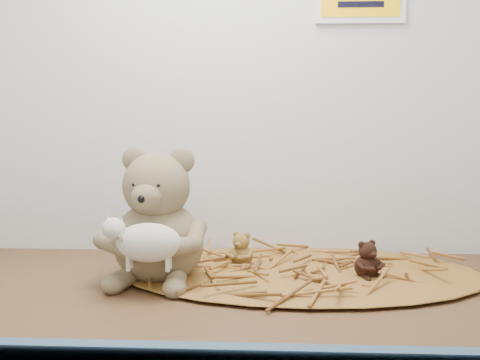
# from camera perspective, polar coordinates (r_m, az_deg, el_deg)

# --- Properties ---
(alcove_shell) EXTENTS (1.20, 0.60, 0.90)m
(alcove_shell) POSITION_cam_1_polar(r_m,az_deg,el_deg) (1.08, -3.57, 14.07)
(alcove_shell) COLOR #3A2214
(alcove_shell) RESTS_ON ground
(front_rail) EXTENTS (1.19, 0.02, 0.04)m
(front_rail) POSITION_cam_1_polar(r_m,az_deg,el_deg) (0.77, -6.63, -16.47)
(front_rail) COLOR #3E6177
(front_rail) RESTS_ON shelf_floor
(straw_bed) EXTENTS (0.68, 0.40, 0.01)m
(straw_bed) POSITION_cam_1_polar(r_m,az_deg,el_deg) (1.15, 5.87, -8.72)
(straw_bed) COLOR brown
(straw_bed) RESTS_ON shelf_floor
(main_teddy) EXTENTS (0.22, 0.23, 0.24)m
(main_teddy) POSITION_cam_1_polar(r_m,az_deg,el_deg) (1.09, -7.78, -3.30)
(main_teddy) COLOR #816E4F
(main_teddy) RESTS_ON shelf_floor
(toy_lamb) EXTENTS (0.14, 0.09, 0.09)m
(toy_lamb) POSITION_cam_1_polar(r_m,az_deg,el_deg) (1.02, -8.67, -5.89)
(toy_lamb) COLOR silver
(toy_lamb) RESTS_ON main_teddy
(mini_teddy_tan) EXTENTS (0.07, 0.07, 0.07)m
(mini_teddy_tan) POSITION_cam_1_polar(r_m,az_deg,el_deg) (1.17, 0.13, -6.37)
(mini_teddy_tan) COLOR olive
(mini_teddy_tan) RESTS_ON straw_bed
(mini_teddy_brown) EXTENTS (0.08, 0.08, 0.07)m
(mini_teddy_brown) POSITION_cam_1_polar(r_m,az_deg,el_deg) (1.12, 11.95, -7.17)
(mini_teddy_brown) COLOR black
(mini_teddy_brown) RESTS_ON straw_bed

